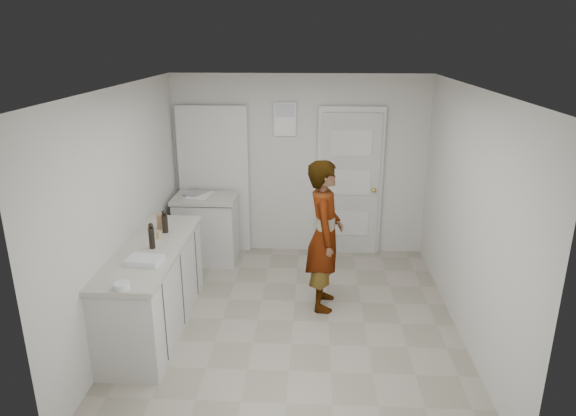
# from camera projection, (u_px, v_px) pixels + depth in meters

# --- Properties ---
(ground) EXTENTS (4.00, 4.00, 0.00)m
(ground) POSITION_uv_depth(u_px,v_px,m) (293.00, 321.00, 5.61)
(ground) COLOR gray
(ground) RESTS_ON ground
(room_shell) EXTENTS (4.00, 4.00, 4.00)m
(room_shell) POSITION_uv_depth(u_px,v_px,m) (287.00, 182.00, 7.15)
(room_shell) COLOR silver
(room_shell) RESTS_ON ground
(main_counter) EXTENTS (0.64, 1.96, 0.93)m
(main_counter) POSITION_uv_depth(u_px,v_px,m) (154.00, 291.00, 5.36)
(main_counter) COLOR silver
(main_counter) RESTS_ON ground
(side_counter) EXTENTS (0.84, 0.61, 0.93)m
(side_counter) POSITION_uv_depth(u_px,v_px,m) (207.00, 231.00, 7.01)
(side_counter) COLOR silver
(side_counter) RESTS_ON ground
(person) EXTENTS (0.43, 0.64, 1.72)m
(person) POSITION_uv_depth(u_px,v_px,m) (325.00, 236.00, 5.69)
(person) COLOR silver
(person) RESTS_ON ground
(cake_mix_box) EXTENTS (0.11, 0.07, 0.17)m
(cake_mix_box) POSITION_uv_depth(u_px,v_px,m) (162.00, 222.00, 5.67)
(cake_mix_box) COLOR #8C6446
(cake_mix_box) RESTS_ON main_counter
(spice_jar) EXTENTS (0.05, 0.05, 0.08)m
(spice_jar) POSITION_uv_depth(u_px,v_px,m) (159.00, 235.00, 5.42)
(spice_jar) COLOR tan
(spice_jar) RESTS_ON main_counter
(oil_cruet_a) EXTENTS (0.06, 0.06, 0.26)m
(oil_cruet_a) POSITION_uv_depth(u_px,v_px,m) (165.00, 222.00, 5.56)
(oil_cruet_a) COLOR black
(oil_cruet_a) RESTS_ON main_counter
(oil_cruet_b) EXTENTS (0.06, 0.06, 0.27)m
(oil_cruet_b) POSITION_uv_depth(u_px,v_px,m) (152.00, 236.00, 5.14)
(oil_cruet_b) COLOR black
(oil_cruet_b) RESTS_ON main_counter
(baking_dish) EXTENTS (0.33, 0.25, 0.05)m
(baking_dish) POSITION_uv_depth(u_px,v_px,m) (145.00, 261.00, 4.83)
(baking_dish) COLOR silver
(baking_dish) RESTS_ON main_counter
(egg_bowl) EXTENTS (0.14, 0.14, 0.05)m
(egg_bowl) POSITION_uv_depth(u_px,v_px,m) (122.00, 286.00, 4.34)
(egg_bowl) COLOR silver
(egg_bowl) RESTS_ON main_counter
(papers) EXTENTS (0.31, 0.38, 0.01)m
(papers) POSITION_uv_depth(u_px,v_px,m) (199.00, 195.00, 6.90)
(papers) COLOR white
(papers) RESTS_ON side_counter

